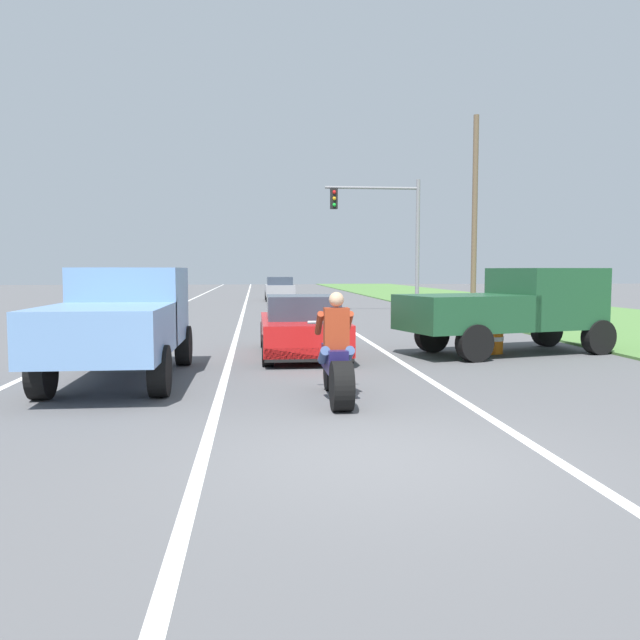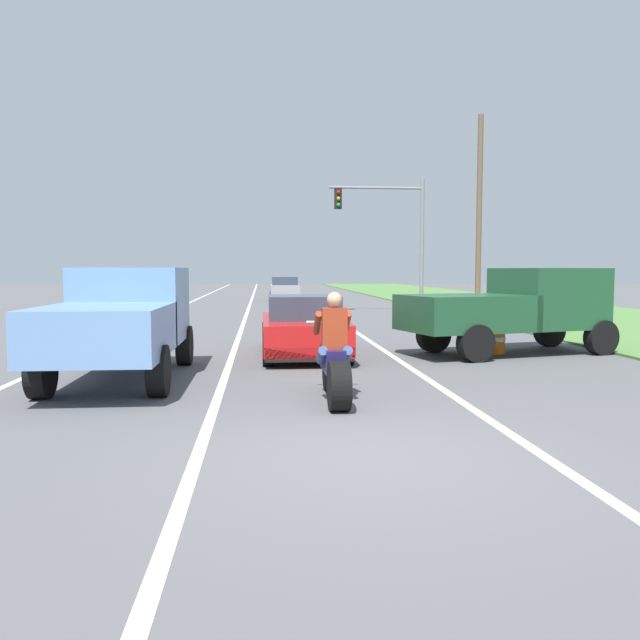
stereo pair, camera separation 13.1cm
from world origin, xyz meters
TOP-DOWN VIEW (x-y plane):
  - ground_plane at (0.00, 0.00)m, footprint 160.00×160.00m
  - lane_stripe_left_solid at (-5.40, 20.00)m, footprint 0.14×120.00m
  - lane_stripe_right_solid at (1.80, 20.00)m, footprint 0.14×120.00m
  - lane_stripe_centre_dashed at (-1.80, 20.00)m, footprint 0.14×120.00m
  - grass_verge_right at (11.92, 20.00)m, footprint 10.00×120.00m
  - motorcycle_with_rider at (-0.07, 2.78)m, footprint 0.70×2.21m
  - sports_car_red at (-0.19, 7.97)m, footprint 1.84×4.30m
  - pickup_truck_left_lane_light_blue at (-3.57, 5.06)m, footprint 2.02×4.80m
  - pickup_truck_right_shoulder_dark_green at (4.69, 7.88)m, footprint 5.14×3.14m
  - traffic_light_mast_near at (4.81, 22.34)m, footprint 4.32×0.34m
  - utility_pole_roadside at (8.39, 21.27)m, footprint 0.24×0.24m
  - construction_barrel_nearest at (4.21, 7.95)m, footprint 0.58×0.58m
  - distant_car_far_ahead at (0.29, 34.04)m, footprint 1.80×4.00m

SIDE VIEW (x-z plane):
  - ground_plane at x=0.00m, z-range 0.00..0.00m
  - lane_stripe_left_solid at x=-5.40m, z-range 0.00..0.01m
  - lane_stripe_right_solid at x=1.80m, z-range 0.00..0.01m
  - lane_stripe_centre_dashed at x=-1.80m, z-range 0.00..0.01m
  - grass_verge_right at x=11.92m, z-range 0.00..0.06m
  - construction_barrel_nearest at x=4.21m, z-range 0.00..1.00m
  - motorcycle_with_rider at x=-0.07m, z-range -0.22..1.40m
  - sports_car_red at x=-0.19m, z-range -0.05..1.31m
  - distant_car_far_ahead at x=0.29m, z-range 0.02..1.52m
  - pickup_truck_left_lane_light_blue at x=-3.57m, z-range 0.12..2.10m
  - pickup_truck_right_shoulder_dark_green at x=4.69m, z-range 0.12..2.10m
  - traffic_light_mast_near at x=4.81m, z-range 0.98..6.98m
  - utility_pole_roadside at x=8.39m, z-range 0.00..8.66m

